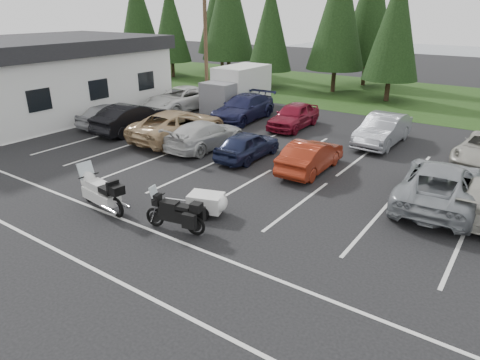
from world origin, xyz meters
name	(u,v)px	position (x,y,z in m)	size (l,w,h in m)	color
ground	(214,194)	(0.00, 0.00, 0.00)	(120.00, 120.00, 0.00)	black
grass_strip	(395,96)	(0.00, 24.00, 0.01)	(80.00, 16.00, 0.01)	#1D3611
building	(37,77)	(-18.00, 4.00, 2.45)	(10.60, 15.60, 4.90)	white
utility_pole	(206,39)	(-10.00, 12.00, 4.70)	(1.60, 0.26, 9.00)	#473321
box_truck	(234,89)	(-8.00, 12.50, 1.45)	(2.40, 5.60, 2.90)	silver
stall_markings	(243,178)	(0.00, 2.00, 0.00)	(32.00, 16.00, 0.01)	silver
conifer_0	(138,12)	(-28.00, 22.50, 6.23)	(4.58, 4.58, 10.66)	#332316
conifer_1	(170,22)	(-22.00, 21.20, 5.39)	(3.96, 3.96, 9.22)	#332316
conifer_2	(228,5)	(-16.00, 22.80, 6.95)	(5.10, 5.10, 11.89)	#332316
conifer_3	(270,26)	(-10.50, 21.40, 5.27)	(3.87, 3.87, 9.02)	#332316
conifer_4	(339,10)	(-5.00, 22.90, 6.53)	(4.80, 4.80, 11.17)	#332316
conifer_5	(396,24)	(0.00, 21.60, 5.63)	(4.14, 4.14, 9.63)	#332316
conifer_back_a	(221,2)	(-20.00, 27.00, 7.19)	(5.28, 5.28, 12.30)	#332316
conifer_back_b	(371,7)	(-4.00, 27.50, 6.77)	(4.97, 4.97, 11.58)	#332316
car_near_0	(109,114)	(-11.52, 4.45, 0.71)	(1.68, 4.17, 1.42)	#B7B8BD
car_near_1	(132,118)	(-9.42, 4.37, 0.81)	(1.72, 4.94, 1.63)	black
car_near_2	(178,125)	(-6.09, 4.68, 0.81)	(2.70, 5.86, 1.63)	tan
car_near_3	(206,135)	(-3.95, 4.38, 0.71)	(1.98, 4.87, 1.41)	#BCBCBA
car_near_4	(248,145)	(-1.26, 4.26, 0.67)	(1.57, 3.91, 1.33)	#171D3A
car_near_5	(311,156)	(1.96, 4.45, 0.69)	(1.46, 4.20, 1.38)	maroon
car_near_6	(440,184)	(7.36, 4.02, 0.79)	(2.62, 5.67, 1.58)	gray
car_far_0	(181,99)	(-10.89, 10.20, 0.80)	(2.64, 5.73, 1.59)	white
car_far_1	(243,108)	(-5.66, 10.29, 0.79)	(2.22, 5.46, 1.58)	#191B3F
car_far_2	(294,116)	(-2.11, 10.46, 0.75)	(1.77, 4.41, 1.50)	maroon
car_far_3	(383,130)	(3.29, 10.23, 0.79)	(1.67, 4.79, 1.58)	gray
touring_motorcycle	(101,189)	(-2.42, -3.37, 0.80)	(2.90, 0.89, 1.61)	silver
cargo_trailer	(206,204)	(0.91, -1.55, 0.39)	(1.71, 0.96, 0.79)	white
adventure_motorcycle	(174,210)	(0.81, -3.04, 0.74)	(2.42, 0.84, 1.47)	black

